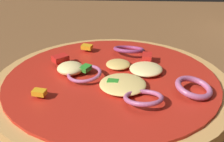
% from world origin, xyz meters
% --- Properties ---
extents(dining_table, '(1.17, 0.83, 0.03)m').
position_xyz_m(dining_table, '(0.00, 0.00, 0.02)').
color(dining_table, brown).
rests_on(dining_table, ground).
extents(pizza, '(0.26, 0.26, 0.03)m').
position_xyz_m(pizza, '(0.02, -0.00, 0.04)').
color(pizza, tan).
rests_on(pizza, dining_table).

